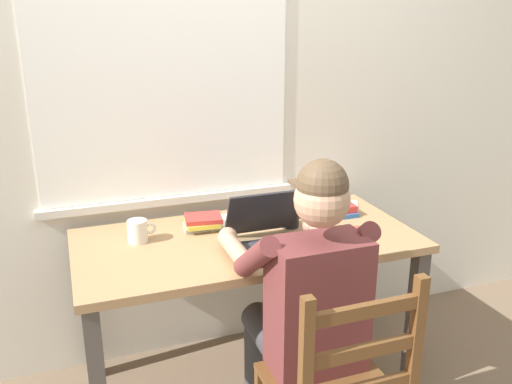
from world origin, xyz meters
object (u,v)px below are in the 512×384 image
Objects in this scene: coffee_mug_dark at (291,216)px; laptop at (272,235)px; book_stack_main at (203,222)px; desk at (247,258)px; seated_person at (305,297)px; landscape_photo_print at (363,230)px; book_stack_side at (337,210)px; coffee_mug_white at (138,231)px; computer_mouse at (334,237)px.

laptop is at bearing -132.39° from coffee_mug_dark.
desk is at bearing -44.71° from book_stack_main.
landscape_photo_print is (0.44, 0.34, 0.08)m from seated_person.
book_stack_main is (-0.38, 0.10, -0.02)m from coffee_mug_dark.
seated_person is at bearing -79.69° from desk.
book_stack_side is at bearing 12.18° from desk.
laptop is at bearing -61.46° from desk.
coffee_mug_white is 0.72× the size of book_stack_side.
desk is at bearing 100.31° from seated_person.
seated_person is at bearing -127.65° from book_stack_side.
coffee_mug_dark is 0.28m from book_stack_side.
seated_person reaches higher than coffee_mug_dark.
computer_mouse is 0.56× the size of book_stack_main.
computer_mouse is 0.83m from coffee_mug_white.
book_stack_side is at bearing 114.25° from landscape_photo_print.
book_stack_main is at bearing 135.29° from desk.
coffee_mug_dark is at bearing 170.47° from landscape_photo_print.
computer_mouse is 0.59m from book_stack_main.
book_stack_side is at bearing -0.25° from coffee_mug_white.
coffee_mug_white is (-0.45, 0.11, 0.15)m from desk.
seated_person is 0.77m from coffee_mug_white.
landscape_photo_print is at bearing -83.83° from book_stack_side.
book_stack_main is at bearing 177.55° from landscape_photo_print.
coffee_mug_white is at bearing -174.15° from landscape_photo_print.
landscape_photo_print reaches higher than desk.
coffee_mug_white is at bearing 160.70° from computer_mouse.
laptop is at bearing 171.49° from computer_mouse.
landscape_photo_print is at bearing 37.36° from seated_person.
book_stack_side is at bearing 28.18° from laptop.
laptop is at bearing 92.22° from seated_person.
coffee_mug_dark is 0.33m from landscape_photo_print.
book_stack_main is (-0.49, 0.32, 0.02)m from computer_mouse.
desk is 0.26m from book_stack_main.
laptop reaches higher than desk.
desk is 12.27× the size of coffee_mug_dark.
landscape_photo_print is (0.45, 0.02, -0.05)m from laptop.
book_stack_main reaches higher than desk.
desk is 11.29× the size of landscape_photo_print.
seated_person is at bearing -124.56° from landscape_photo_print.
coffee_mug_dark is at bearing 116.30° from computer_mouse.
book_stack_side is (0.27, 0.05, -0.02)m from coffee_mug_dark.
laptop is (0.07, -0.12, 0.15)m from desk.
book_stack_side reaches higher than desk.
computer_mouse is 0.59× the size of book_stack_side.
desk is at bearing -172.65° from landscape_photo_print.
coffee_mug_dark is 0.67× the size of book_stack_main.
seated_person reaches higher than desk.
book_stack_main is at bearing 165.33° from coffee_mug_dark.
laptop is at bearing -51.23° from book_stack_main.
seated_person is 0.56m from landscape_photo_print.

